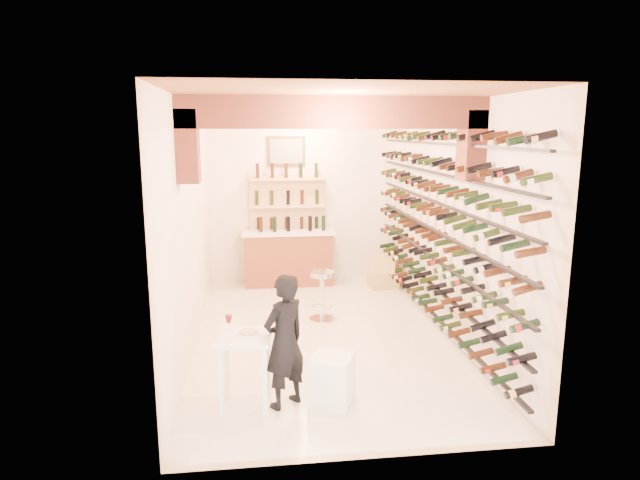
{
  "coord_description": "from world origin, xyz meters",
  "views": [
    {
      "loc": [
        -0.93,
        -7.22,
        2.82
      ],
      "look_at": [
        0.0,
        0.3,
        1.3
      ],
      "focal_mm": 30.63,
      "sensor_mm": 36.0,
      "label": 1
    }
  ],
  "objects_px": {
    "tasting_table": "(244,348)",
    "chrome_barstool": "(322,292)",
    "white_stool": "(332,379)",
    "wine_rack": "(432,224)",
    "back_counter": "(289,256)",
    "crate_lower": "(383,279)",
    "person": "(284,341)"
  },
  "relations": [
    {
      "from": "tasting_table",
      "to": "person",
      "type": "relative_size",
      "value": 0.67
    },
    {
      "from": "back_counter",
      "to": "chrome_barstool",
      "type": "bearing_deg",
      "value": -79.82
    },
    {
      "from": "white_stool",
      "to": "crate_lower",
      "type": "bearing_deg",
      "value": 69.49
    },
    {
      "from": "person",
      "to": "crate_lower",
      "type": "distance_m",
      "value": 4.66
    },
    {
      "from": "tasting_table",
      "to": "back_counter",
      "type": "bearing_deg",
      "value": 85.92
    },
    {
      "from": "tasting_table",
      "to": "white_stool",
      "type": "xyz_separation_m",
      "value": [
        0.9,
        -0.04,
        -0.38
      ]
    },
    {
      "from": "back_counter",
      "to": "tasting_table",
      "type": "relative_size",
      "value": 1.8
    },
    {
      "from": "tasting_table",
      "to": "chrome_barstool",
      "type": "bearing_deg",
      "value": 71.14
    },
    {
      "from": "person",
      "to": "crate_lower",
      "type": "xyz_separation_m",
      "value": [
        2.05,
        4.15,
        -0.55
      ]
    },
    {
      "from": "wine_rack",
      "to": "crate_lower",
      "type": "bearing_deg",
      "value": 93.41
    },
    {
      "from": "crate_lower",
      "to": "back_counter",
      "type": "bearing_deg",
      "value": 165.23
    },
    {
      "from": "white_stool",
      "to": "person",
      "type": "relative_size",
      "value": 0.36
    },
    {
      "from": "chrome_barstool",
      "to": "white_stool",
      "type": "bearing_deg",
      "value": -95.01
    },
    {
      "from": "crate_lower",
      "to": "white_stool",
      "type": "bearing_deg",
      "value": -110.51
    },
    {
      "from": "person",
      "to": "chrome_barstool",
      "type": "bearing_deg",
      "value": -143.69
    },
    {
      "from": "crate_lower",
      "to": "chrome_barstool",
      "type": "bearing_deg",
      "value": -129.62
    },
    {
      "from": "back_counter",
      "to": "tasting_table",
      "type": "bearing_deg",
      "value": -99.42
    },
    {
      "from": "white_stool",
      "to": "wine_rack",
      "type": "bearing_deg",
      "value": 49.22
    },
    {
      "from": "person",
      "to": "chrome_barstool",
      "type": "xyz_separation_m",
      "value": [
        0.71,
        2.55,
        -0.27
      ]
    },
    {
      "from": "wine_rack",
      "to": "back_counter",
      "type": "bearing_deg",
      "value": 124.66
    },
    {
      "from": "back_counter",
      "to": "tasting_table",
      "type": "distance_m",
      "value": 4.63
    },
    {
      "from": "back_counter",
      "to": "crate_lower",
      "type": "distance_m",
      "value": 1.8
    },
    {
      "from": "chrome_barstool",
      "to": "crate_lower",
      "type": "xyz_separation_m",
      "value": [
        1.33,
        1.61,
        -0.29
      ]
    },
    {
      "from": "back_counter",
      "to": "chrome_barstool",
      "type": "distance_m",
      "value": 2.09
    },
    {
      "from": "tasting_table",
      "to": "person",
      "type": "distance_m",
      "value": 0.42
    },
    {
      "from": "chrome_barstool",
      "to": "crate_lower",
      "type": "distance_m",
      "value": 2.11
    },
    {
      "from": "wine_rack",
      "to": "white_stool",
      "type": "xyz_separation_m",
      "value": [
        -1.68,
        -1.95,
        -1.29
      ]
    },
    {
      "from": "white_stool",
      "to": "chrome_barstool",
      "type": "bearing_deg",
      "value": 84.99
    },
    {
      "from": "chrome_barstool",
      "to": "crate_lower",
      "type": "bearing_deg",
      "value": 50.38
    },
    {
      "from": "wine_rack",
      "to": "back_counter",
      "type": "distance_m",
      "value": 3.38
    },
    {
      "from": "back_counter",
      "to": "chrome_barstool",
      "type": "xyz_separation_m",
      "value": [
        0.37,
        -2.06,
        -0.09
      ]
    },
    {
      "from": "white_stool",
      "to": "crate_lower",
      "type": "distance_m",
      "value": 4.44
    }
  ]
}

